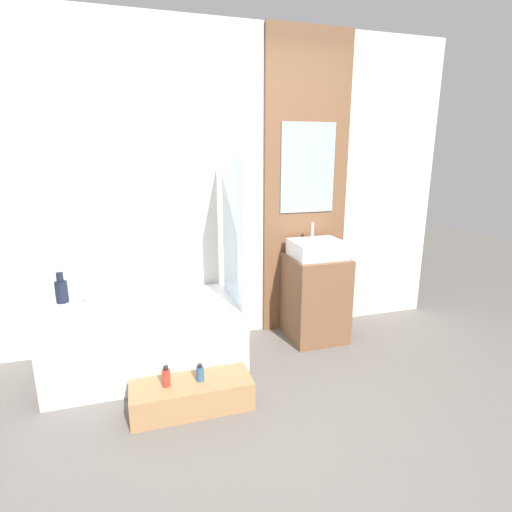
% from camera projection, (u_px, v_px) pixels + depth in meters
% --- Properties ---
extents(ground_plane, '(12.00, 12.00, 0.00)m').
position_uv_depth(ground_plane, '(283.00, 453.00, 2.21)').
color(ground_plane, '#605B56').
extents(wall_tiled_back, '(4.20, 0.06, 2.60)m').
position_uv_depth(wall_tiled_back, '(219.00, 190.00, 3.34)').
color(wall_tiled_back, silver).
rests_on(wall_tiled_back, ground_plane).
extents(wall_wood_accent, '(0.78, 0.04, 2.60)m').
position_uv_depth(wall_wood_accent, '(306.00, 187.00, 3.51)').
color(wall_wood_accent, brown).
rests_on(wall_wood_accent, ground_plane).
extents(bathtub, '(1.39, 0.75, 0.50)m').
position_uv_depth(bathtub, '(148.00, 337.00, 3.02)').
color(bathtub, white).
rests_on(bathtub, ground_plane).
extents(glass_shower_screen, '(0.01, 0.63, 1.08)m').
position_uv_depth(glass_shower_screen, '(233.00, 231.00, 2.97)').
color(glass_shower_screen, silver).
rests_on(glass_shower_screen, bathtub).
extents(wooden_step_bench, '(0.77, 0.29, 0.19)m').
position_uv_depth(wooden_step_bench, '(192.00, 395.00, 2.57)').
color(wooden_step_bench, '#997047').
rests_on(wooden_step_bench, ground_plane).
extents(vanity_cabinet, '(0.47, 0.49, 0.74)m').
position_uv_depth(vanity_cabinet, '(315.00, 298.00, 3.50)').
color(vanity_cabinet, brown).
rests_on(vanity_cabinet, ground_plane).
extents(sink, '(0.43, 0.37, 0.28)m').
position_uv_depth(sink, '(317.00, 249.00, 3.39)').
color(sink, white).
rests_on(sink, vanity_cabinet).
extents(vase_tall_dark, '(0.09, 0.09, 0.24)m').
position_uv_depth(vase_tall_dark, '(61.00, 290.00, 3.03)').
color(vase_tall_dark, black).
rests_on(vase_tall_dark, bathtub).
extents(vase_round_light, '(0.09, 0.09, 0.09)m').
position_uv_depth(vase_round_light, '(85.00, 294.00, 3.08)').
color(vase_round_light, white).
rests_on(vase_round_light, bathtub).
extents(bottle_soap_primary, '(0.05, 0.05, 0.14)m').
position_uv_depth(bottle_soap_primary, '(166.00, 377.00, 2.49)').
color(bottle_soap_primary, red).
rests_on(bottle_soap_primary, wooden_step_bench).
extents(bottle_soap_secondary, '(0.05, 0.05, 0.11)m').
position_uv_depth(bottle_soap_secondary, '(200.00, 373.00, 2.55)').
color(bottle_soap_secondary, '#2D567A').
rests_on(bottle_soap_secondary, wooden_step_bench).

